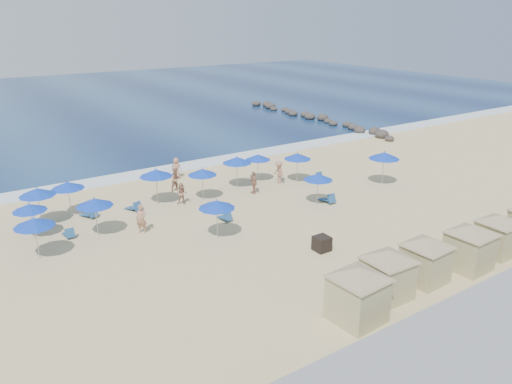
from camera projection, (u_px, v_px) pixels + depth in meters
The scene contains 36 objects.
ground at pixel (279, 230), 31.01m from camera, with size 160.00×160.00×0.00m, color #D6BE88.
ocean at pixel (59, 105), 73.96m from camera, with size 160.00×80.00×0.06m, color #0E2550.
surf_line at pixel (172, 169), 43.11m from camera, with size 160.00×2.50×0.08m, color white.
seawall at pixel (476, 327), 20.26m from camera, with size 160.00×6.10×1.22m.
rock_jetty at pixel (314, 117), 62.99m from camera, with size 2.56×26.66×0.96m.
trash_bin at pixel (322, 244), 28.14m from camera, with size 0.85×0.85×0.85m, color black.
cabana_0 at pixel (358, 287), 21.34m from camera, with size 4.47×4.47×2.81m.
cabana_1 at pixel (388, 268), 23.15m from camera, with size 4.24×4.24×2.66m.
cabana_2 at pixel (426, 254), 24.57m from camera, with size 4.18×4.18×2.63m.
cabana_3 at pixel (471, 241), 25.79m from camera, with size 4.34×4.34×2.72m.
cabana_4 at pixel (499, 229), 27.42m from camera, with size 4.11×4.11×2.58m.
umbrella_0 at pixel (29, 207), 29.21m from camera, with size 1.98×1.98×2.26m.
umbrella_1 at pixel (34, 222), 26.63m from camera, with size 2.18×2.18×2.48m.
umbrella_2 at pixel (37, 192), 30.97m from camera, with size 2.25×2.25×2.56m.
umbrella_3 at pixel (94, 202), 29.45m from camera, with size 2.19×2.19×2.49m.
umbrella_4 at pixel (156, 173), 34.48m from camera, with size 2.31×2.31×2.63m.
umbrella_5 at pixel (202, 172), 35.39m from camera, with size 2.11×2.11×2.40m.
umbrella_6 at pixel (217, 204), 29.14m from camera, with size 2.18×2.18×2.48m.
umbrella_7 at pixel (258, 157), 39.37m from camera, with size 2.03×2.03×2.31m.
umbrella_8 at pixel (318, 177), 34.47m from camera, with size 2.06×2.06×2.34m.
umbrella_9 at pixel (237, 160), 37.81m from camera, with size 2.25×2.25×2.56m.
umbrella_10 at pixel (298, 156), 39.12m from camera, with size 2.17×2.17×2.47m.
umbrella_11 at pixel (384, 156), 38.44m from camera, with size 2.40×2.40×2.73m.
umbrella_12 at pixel (68, 185), 32.52m from camera, with size 2.14×2.14×2.44m.
beach_chair_0 at pixel (69, 234), 29.90m from camera, with size 0.54×1.21×0.67m.
beach_chair_1 at pixel (90, 214), 32.81m from camera, with size 1.02×1.45×0.73m.
beach_chair_2 at pixel (135, 207), 33.95m from camera, with size 0.96×1.41×0.71m.
beach_chair_3 at pixel (225, 217), 32.32m from camera, with size 0.59×1.27×0.69m.
beach_chair_4 at pixel (328, 199), 35.39m from camera, with size 0.67×1.40×0.76m.
beach_chair_5 at pixel (316, 177), 40.24m from camera, with size 0.76×1.45×0.77m.
beachgoer_0 at pixel (141, 219), 30.24m from camera, with size 0.67×0.44×1.83m, color #AC785F.
beachgoer_1 at pixel (182, 194), 34.91m from camera, with size 0.76×0.59×1.56m, color #AC785F.
beachgoer_2 at pixel (254, 182), 37.09m from camera, with size 0.99×0.41×1.69m, color #AC785F.
beachgoer_3 at pixel (279, 172), 39.29m from camera, with size 1.17×0.67×1.80m, color #AC785F.
beachgoer_4 at pixel (176, 168), 40.48m from camera, with size 0.84×0.55×1.73m, color #AC785F.
beachgoer_5 at pixel (176, 179), 37.55m from camera, with size 0.88×0.69×1.82m, color #AC785F.
Camera 1 is at (-17.06, -22.78, 12.62)m, focal length 35.00 mm.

